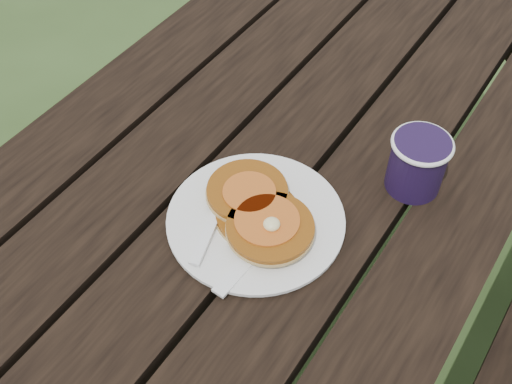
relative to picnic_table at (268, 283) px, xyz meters
The scene contains 7 objects.
ground 0.37m from the picnic_table, ahead, with size 60.00×60.00×0.00m, color #2E421C.
picnic_table is the anchor object (origin of this frame).
plate 0.41m from the picnic_table, 66.68° to the right, with size 0.25×0.25×0.01m, color white.
pancake_stack 0.43m from the picnic_table, 64.91° to the right, with size 0.19×0.16×0.04m.
knife 0.44m from the picnic_table, 63.04° to the right, with size 0.02×0.18×0.01m, color white.
fork 0.45m from the picnic_table, 84.77° to the right, with size 0.03×0.16×0.01m, color white, non-canonical shape.
coffee_cup 0.49m from the picnic_table, 16.44° to the left, with size 0.09×0.09×0.09m.
Camera 1 is at (0.38, -0.61, 1.49)m, focal length 45.00 mm.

